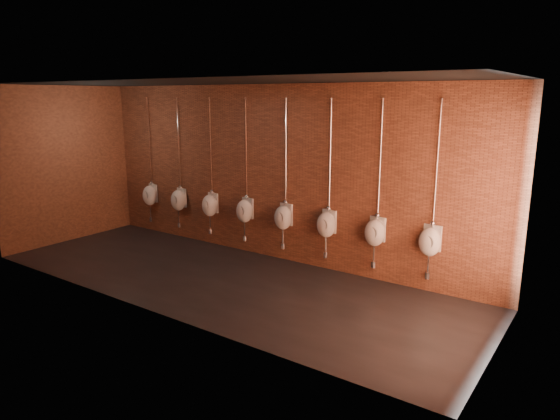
{
  "coord_description": "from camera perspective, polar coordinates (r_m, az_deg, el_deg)",
  "views": [
    {
      "loc": [
        5.26,
        -5.86,
        2.99
      ],
      "look_at": [
        0.53,
        0.9,
        1.1
      ],
      "focal_mm": 32.0,
      "sensor_mm": 36.0,
      "label": 1
    }
  ],
  "objects": [
    {
      "name": "room_shell",
      "position": [
        7.93,
        -6.91,
        5.73
      ],
      "size": [
        8.54,
        3.04,
        3.22
      ],
      "color": "black",
      "rests_on": "ground"
    },
    {
      "name": "urinal_6",
      "position": [
        8.2,
        10.82,
        -2.42
      ],
      "size": [
        0.38,
        0.35,
        2.71
      ],
      "color": "white",
      "rests_on": "ground"
    },
    {
      "name": "urinal_2",
      "position": [
        10.15,
        -8.0,
        0.64
      ],
      "size": [
        0.38,
        0.35,
        2.71
      ],
      "color": "white",
      "rests_on": "ground"
    },
    {
      "name": "urinal_1",
      "position": [
        10.78,
        -11.51,
        1.21
      ],
      "size": [
        0.38,
        0.35,
        2.71
      ],
      "color": "white",
      "rests_on": "ground"
    },
    {
      "name": "urinal_3",
      "position": [
        9.58,
        -4.05,
        -0.01
      ],
      "size": [
        0.38,
        0.35,
        2.71
      ],
      "color": "white",
      "rests_on": "ground"
    },
    {
      "name": "ground",
      "position": [
        8.42,
        -6.54,
        -7.98
      ],
      "size": [
        8.5,
        8.5,
        0.0
      ],
      "primitive_type": "plane",
      "color": "black",
      "rests_on": "ground"
    },
    {
      "name": "urinal_4",
      "position": [
        9.05,
        0.39,
        -0.74
      ],
      "size": [
        0.38,
        0.35,
        2.71
      ],
      "color": "white",
      "rests_on": "ground"
    },
    {
      "name": "urinal_7",
      "position": [
        7.89,
        16.78,
        -3.35
      ],
      "size": [
        0.38,
        0.35,
        2.71
      ],
      "color": "white",
      "rests_on": "ground"
    },
    {
      "name": "urinal_0",
      "position": [
        11.44,
        -14.64,
        1.72
      ],
      "size": [
        0.38,
        0.35,
        2.71
      ],
      "color": "white",
      "rests_on": "ground"
    },
    {
      "name": "urinal_5",
      "position": [
        8.59,
        5.34,
        -1.54
      ],
      "size": [
        0.38,
        0.35,
        2.71
      ],
      "color": "white",
      "rests_on": "ground"
    }
  ]
}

